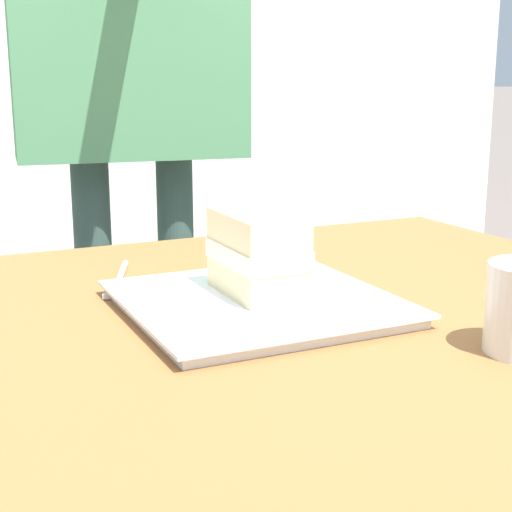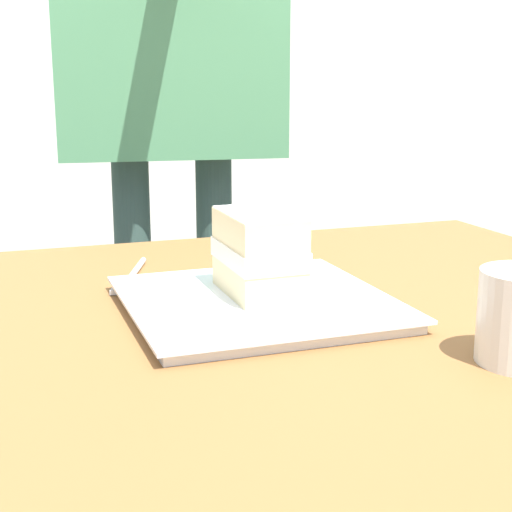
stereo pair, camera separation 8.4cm
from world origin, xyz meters
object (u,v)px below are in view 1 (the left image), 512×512
Objects in this scene: dessert_plate at (256,303)px; diner_person at (127,20)px; patio_table at (369,452)px; dessert_fork at (119,281)px; cake_slice at (258,253)px.

dessert_plate is 0.89m from diner_person.
patio_table is 6.84× the size of dessert_fork.
cake_slice is 0.21m from dessert_fork.
dessert_plate is at bearing 173.15° from diner_person.
dessert_plate is 1.75× the size of dessert_fork.
dessert_plate reaches higher than patio_table.
dessert_fork is at bearing 31.93° from dessert_plate.
diner_person is at bearing -6.85° from dessert_plate.
patio_table is at bearing 177.36° from diner_person.
patio_table is 0.39m from dessert_fork.
patio_table is at bearing -161.17° from dessert_plate.
dessert_plate is at bearing -148.07° from dessert_fork.
patio_table is 3.91× the size of dessert_plate.
dessert_fork is at bearing 161.96° from diner_person.
dessert_plate is 0.06m from cake_slice.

